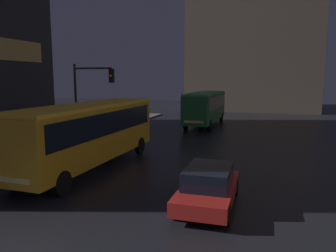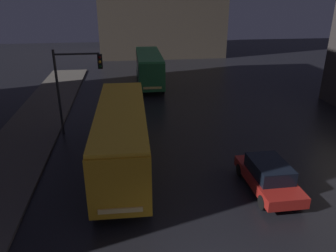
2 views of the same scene
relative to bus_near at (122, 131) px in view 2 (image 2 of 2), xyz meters
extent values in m
cube|color=#56514C|center=(-6.22, 0.75, -1.97)|extent=(4.00, 48.00, 0.15)
cube|color=orange|center=(0.00, 0.00, -0.19)|extent=(2.72, 10.55, 2.60)
cube|color=black|center=(0.00, 0.00, 0.36)|extent=(2.76, 9.71, 1.10)
cube|color=yellow|center=(0.00, 0.00, 1.19)|extent=(2.66, 10.33, 0.16)
cube|color=#F4CC72|center=(-0.13, -5.26, -1.09)|extent=(1.73, 0.14, 0.20)
cylinder|color=black|center=(1.04, -3.87, -1.54)|extent=(0.27, 1.01, 1.00)
cylinder|color=black|center=(-1.22, -3.81, -1.54)|extent=(0.27, 1.01, 1.00)
cylinder|color=black|center=(1.22, 3.82, -1.54)|extent=(0.27, 1.01, 1.00)
cylinder|color=black|center=(-1.04, 3.87, -1.54)|extent=(0.27, 1.01, 1.00)
cube|color=#236B38|center=(2.79, 16.88, -0.22)|extent=(2.52, 9.23, 2.53)
cube|color=black|center=(2.79, 16.88, 0.29)|extent=(2.57, 8.50, 1.10)
cube|color=#399252|center=(2.79, 16.88, 1.12)|extent=(2.47, 9.05, 0.16)
cube|color=#F4CC72|center=(2.70, 12.27, -1.09)|extent=(1.64, 0.13, 0.20)
cylinder|color=black|center=(3.80, 13.67, -1.54)|extent=(0.27, 1.00, 1.00)
cylinder|color=black|center=(1.65, 13.71, -1.54)|extent=(0.27, 1.00, 1.00)
cylinder|color=black|center=(3.92, 20.06, -1.54)|extent=(0.27, 1.00, 1.00)
cylinder|color=black|center=(1.78, 20.10, -1.54)|extent=(0.27, 1.00, 1.00)
cube|color=maroon|center=(6.76, -3.23, -1.49)|extent=(1.87, 4.25, 0.50)
cube|color=black|center=(6.76, -3.23, -0.91)|extent=(1.58, 2.34, 0.65)
cylinder|color=black|center=(7.61, -4.64, -1.72)|extent=(0.21, 0.64, 0.64)
cylinder|color=black|center=(5.93, -4.66, -1.72)|extent=(0.21, 0.64, 0.64)
cylinder|color=black|center=(7.58, -1.81, -1.72)|extent=(0.21, 0.64, 0.64)
cylinder|color=black|center=(5.91, -1.82, -1.72)|extent=(0.21, 0.64, 0.64)
cylinder|color=#2D2D2D|center=(-3.95, 5.04, 0.74)|extent=(0.16, 0.16, 5.56)
cylinder|color=#2D2D2D|center=(-2.57, 5.04, 3.22)|extent=(2.76, 0.12, 0.12)
cube|color=black|center=(-1.19, 5.04, 2.72)|extent=(0.30, 0.24, 0.90)
sphere|color=#390706|center=(-1.19, 4.90, 3.00)|extent=(0.18, 0.18, 0.18)
sphere|color=gold|center=(-1.19, 4.90, 2.72)|extent=(0.18, 0.18, 0.18)
sphere|color=black|center=(-1.19, 4.90, 2.44)|extent=(0.18, 0.18, 0.18)
camera|label=1|loc=(8.73, -14.52, 2.55)|focal=35.00mm
camera|label=2|loc=(0.28, -15.87, 6.62)|focal=35.00mm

